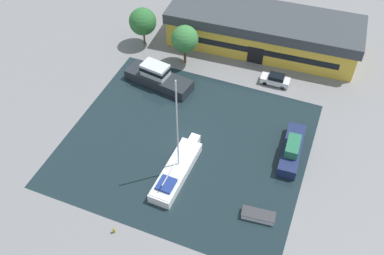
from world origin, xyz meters
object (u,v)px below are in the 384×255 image
at_px(cabin_boat, 292,149).
at_px(sailboat_moored, 177,170).
at_px(quay_tree_by_water, 143,22).
at_px(motor_cruiser, 158,77).
at_px(quay_tree_near_building, 185,39).
at_px(parked_car, 275,79).
at_px(small_dinghy, 258,215).
at_px(warehouse_building, 263,31).

bearing_deg(cabin_boat, sailboat_moored, -149.19).
bearing_deg(quay_tree_by_water, motor_cruiser, -52.87).
bearing_deg(motor_cruiser, sailboat_moored, -138.79).
bearing_deg(cabin_boat, motor_cruiser, 160.81).
height_order(quay_tree_near_building, sailboat_moored, sailboat_moored).
relative_size(quay_tree_by_water, parked_car, 1.49).
bearing_deg(quay_tree_near_building, small_dinghy, -51.34).
height_order(sailboat_moored, cabin_boat, sailboat_moored).
distance_m(motor_cruiser, cabin_boat, 21.57).
bearing_deg(motor_cruiser, cabin_boat, -97.52).
bearing_deg(motor_cruiser, parked_car, -59.79).
distance_m(parked_car, cabin_boat, 13.20).
distance_m(warehouse_building, sailboat_moored, 28.45).
relative_size(warehouse_building, motor_cruiser, 2.89).
bearing_deg(quay_tree_near_building, motor_cruiser, -106.58).
relative_size(quay_tree_near_building, cabin_boat, 0.77).
bearing_deg(quay_tree_by_water, sailboat_moored, -55.74).
bearing_deg(small_dinghy, warehouse_building, -171.58).
distance_m(quay_tree_near_building, cabin_boat, 22.64).
xyz_separation_m(quay_tree_near_building, small_dinghy, (17.62, -22.02, -3.91)).
relative_size(quay_tree_near_building, small_dinghy, 1.66).
bearing_deg(sailboat_moored, motor_cruiser, 124.36).
distance_m(sailboat_moored, cabin_boat, 14.23).
bearing_deg(warehouse_building, motor_cruiser, -131.45).
relative_size(warehouse_building, parked_car, 7.19).
relative_size(parked_car, small_dinghy, 1.10).
distance_m(warehouse_building, quay_tree_by_water, 18.54).
xyz_separation_m(quay_tree_near_building, motor_cruiser, (-1.76, -5.91, -3.12)).
height_order(quay_tree_by_water, cabin_boat, quay_tree_by_water).
bearing_deg(quay_tree_by_water, cabin_boat, -27.67).
height_order(quay_tree_by_water, motor_cruiser, quay_tree_by_water).
xyz_separation_m(warehouse_building, quay_tree_by_water, (-17.39, -6.31, 1.24)).
bearing_deg(sailboat_moored, small_dinghy, -9.85).
distance_m(warehouse_building, small_dinghy, 31.59).
bearing_deg(warehouse_building, sailboat_moored, -98.08).
relative_size(warehouse_building, quay_tree_near_building, 4.74).
height_order(warehouse_building, sailboat_moored, sailboat_moored).
relative_size(quay_tree_near_building, motor_cruiser, 0.61).
xyz_separation_m(warehouse_building, motor_cruiser, (-11.31, -14.33, -1.67)).
distance_m(warehouse_building, parked_car, 9.46).
distance_m(quay_tree_near_building, motor_cruiser, 6.91).
xyz_separation_m(quay_tree_near_building, parked_car, (13.87, 0.25, -3.47)).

